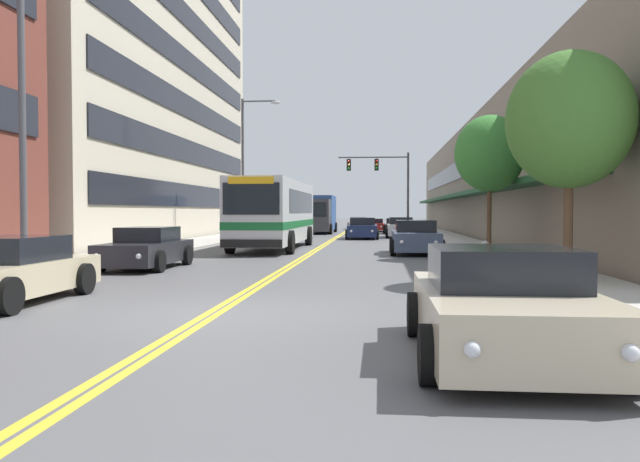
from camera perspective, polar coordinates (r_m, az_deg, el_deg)
The scene contains 24 objects.
ground_plane at distance 47.80m, azimuth 1.93°, elevation -0.34°, with size 240.00×240.00×0.00m, color #565659.
sidewalk_left at distance 48.75m, azimuth -6.48°, elevation -0.24°, with size 3.28×106.00×0.12m.
sidewalk_right at distance 47.90m, azimuth 10.48°, elevation -0.29°, with size 3.28×106.00×0.12m.
centre_line at distance 47.80m, azimuth 1.93°, elevation -0.34°, with size 0.34×106.00×0.01m.
office_tower_left at distance 43.66m, azimuth -19.55°, elevation 14.03°, with size 12.08×30.69×22.22m.
storefront_row_right at distance 48.79m, azimuth 17.41°, elevation 4.35°, with size 9.10×68.00×8.05m.
city_bus at distance 30.06m, azimuth -4.11°, elevation 1.84°, with size 2.86×11.30×3.20m.
car_dark_grey_parked_left_near at distance 41.96m, azimuth -4.52°, elevation 0.12°, with size 2.00×4.43×1.20m.
car_beige_parked_left_mid at distance 13.62m, azimuth -26.57°, elevation -3.37°, with size 1.97×4.59×1.30m.
car_charcoal_parked_left_far at distance 20.36m, azimuth -15.57°, elevation -1.59°, with size 2.02×4.42×1.30m.
car_champagne_parked_right_foreground at distance 7.97m, azimuth 16.46°, elevation -6.67°, with size 2.21×4.21×1.34m.
car_slate_blue_parked_right_mid at distance 26.47m, azimuth 8.73°, elevation -0.66°, with size 2.14×4.28×1.42m.
car_white_parked_right_far at distance 43.08m, azimuth 7.39°, elevation 0.27°, with size 2.06×4.41×1.39m.
car_black_parked_right_end at distance 50.74m, azimuth 7.04°, elevation 0.42°, with size 2.21×4.63×1.24m.
car_navy_moving_lead at distance 40.84m, azimuth 3.93°, elevation 0.19°, with size 2.11×4.63×1.38m.
car_red_moving_second at distance 56.07m, azimuth 4.92°, elevation 0.53°, with size 2.19×4.80×1.14m.
car_silver_moving_third at distance 63.16m, azimuth 3.51°, elevation 0.70°, with size 2.02×4.41×1.21m.
box_truck at distance 51.30m, azimuth -0.21°, elevation 1.60°, with size 2.82×7.94×3.09m.
traffic_signal_mast at distance 50.14m, azimuth 5.88°, elevation 5.00°, with size 5.65×0.38×6.47m.
street_lamp_left_near at distance 16.04m, azimuth -24.40°, elevation 12.28°, with size 2.68×0.28×7.91m.
street_lamp_left_far at distance 38.04m, azimuth -6.63°, elevation 6.71°, with size 2.36×0.28×8.56m.
street_tree_right_near at distance 16.57m, azimuth 21.84°, elevation 9.38°, with size 3.03×3.03×5.56m.
street_tree_right_mid at distance 24.46m, azimuth 15.26°, elevation 6.84°, with size 2.61×2.61×5.28m.
fire_hydrant at distance 18.69m, azimuth 14.82°, elevation -2.11°, with size 0.34×0.26×0.82m.
Camera 1 is at (2.88, -10.68, 1.79)m, focal length 35.00 mm.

